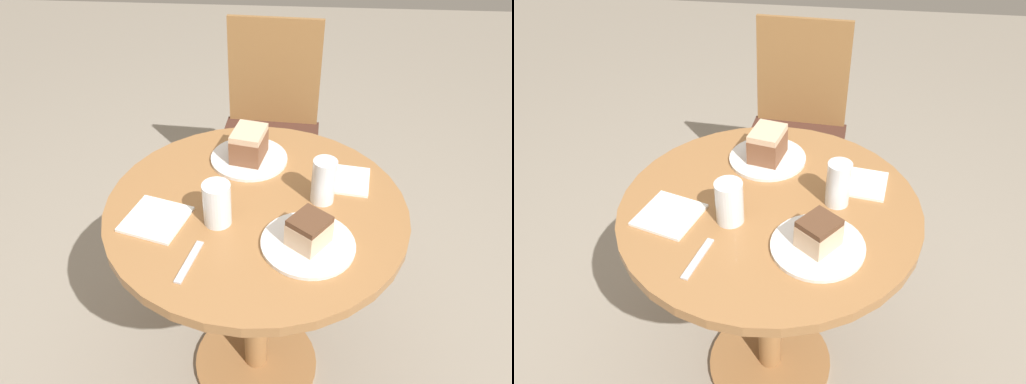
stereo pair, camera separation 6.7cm
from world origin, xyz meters
The scene contains 12 objects.
ground_plane centered at (0.00, 0.00, 0.00)m, with size 8.00×8.00×0.00m, color gray.
table centered at (0.00, 0.00, 0.56)m, with size 0.81×0.81×0.74m.
chair centered at (0.00, 0.79, 0.48)m, with size 0.44×0.50×0.92m.
plate_near centered at (-0.04, 0.21, 0.74)m, with size 0.23×0.23×0.01m.
plate_far centered at (0.14, -0.15, 0.74)m, with size 0.23×0.23×0.01m.
cake_slice_near centered at (-0.04, 0.21, 0.80)m, with size 0.11×0.13×0.09m.
cake_slice_far centered at (0.14, -0.15, 0.79)m, with size 0.12×0.12×0.08m.
glass_lemonade centered at (0.18, 0.03, 0.80)m, with size 0.06×0.06×0.13m.
glass_water centered at (-0.09, -0.08, 0.79)m, with size 0.07×0.07×0.12m.
napkin_stack centered at (-0.25, -0.09, 0.74)m, with size 0.18×0.18×0.01m.
spoon centered at (-0.14, -0.23, 0.74)m, with size 0.05×0.14×0.00m.
napkin_side centered at (0.25, 0.12, 0.74)m, with size 0.15×0.15×0.01m.
Camera 1 is at (0.08, -1.03, 1.59)m, focal length 35.00 mm.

